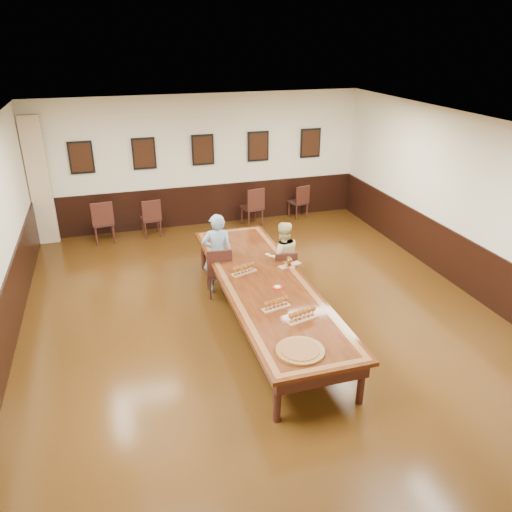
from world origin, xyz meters
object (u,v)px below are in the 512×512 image
object	(u,v)px
carved_platter	(300,351)
spare_chair_b	(151,217)
spare_chair_d	(298,201)
chair_man	(219,270)
conference_table	(265,289)
person_man	(217,254)
spare_chair_c	(252,206)
person_woman	(282,257)
spare_chair_a	(103,221)
chair_woman	(283,271)

from	to	relation	value
carved_platter	spare_chair_b	bearing A→B (deg)	100.76
spare_chair_d	carved_platter	xyz separation A→B (m)	(-2.61, -6.75, 0.33)
chair_man	spare_chair_d	xyz separation A→B (m)	(2.96, 3.55, -0.04)
spare_chair_b	conference_table	bearing A→B (deg)	101.89
person_man	conference_table	bearing A→B (deg)	117.39
spare_chair_b	spare_chair_d	bearing A→B (deg)	177.85
chair_man	spare_chair_b	distance (m)	3.45
carved_platter	conference_table	bearing A→B (deg)	85.22
spare_chair_d	spare_chair_c	bearing A→B (deg)	-5.58
person_man	person_woman	size ratio (longest dim) A/B	1.12
person_man	carved_platter	xyz separation A→B (m)	(0.34, -3.30, 0.00)
chair_man	spare_chair_d	bearing A→B (deg)	-123.90
chair_man	spare_chair_b	bearing A→B (deg)	-69.16
carved_platter	spare_chair_d	bearing A→B (deg)	68.86
spare_chair_a	spare_chair_d	size ratio (longest dim) A/B	1.15
chair_woman	person_woman	size ratio (longest dim) A/B	0.64
chair_woman	spare_chair_b	distance (m)	4.17
person_man	carved_platter	distance (m)	3.31
spare_chair_b	carved_platter	size ratio (longest dim) A/B	1.17
person_man	chair_woman	bearing A→B (deg)	166.80
chair_man	spare_chair_d	size ratio (longest dim) A/B	1.09
spare_chair_a	person_man	distance (m)	3.76
chair_man	chair_woman	distance (m)	1.20
person_man	person_woman	world-z (taller)	person_man
spare_chair_c	conference_table	size ratio (longest dim) A/B	0.20
spare_chair_b	conference_table	distance (m)	4.73
spare_chair_d	carved_platter	size ratio (longest dim) A/B	1.10
chair_woman	spare_chair_a	world-z (taller)	spare_chair_a
chair_man	person_woman	distance (m)	1.21
spare_chair_b	person_man	world-z (taller)	person_man
chair_man	person_man	size ratio (longest dim) A/B	0.63
chair_woman	conference_table	size ratio (longest dim) A/B	0.18
spare_chair_d	spare_chair_b	bearing A→B (deg)	-11.43
chair_woman	carved_platter	world-z (taller)	chair_woman
chair_woman	person_man	bearing A→B (deg)	-13.76
person_woman	carved_platter	world-z (taller)	person_woman
chair_man	person_woman	xyz separation A→B (m)	(1.17, -0.20, 0.20)
spare_chair_c	person_man	size ratio (longest dim) A/B	0.64
spare_chair_d	carved_platter	distance (m)	7.24
spare_chair_a	spare_chair_b	size ratio (longest dim) A/B	1.08
chair_man	carved_platter	size ratio (longest dim) A/B	1.20
chair_man	spare_chair_a	distance (m)	3.83
chair_man	person_woman	bearing A→B (deg)	176.06
carved_platter	chair_man	bearing A→B (deg)	96.22
spare_chair_c	chair_woman	bearing A→B (deg)	71.61
spare_chair_d	person_man	distance (m)	4.55
spare_chair_b	conference_table	xyz separation A→B (m)	(1.41, -4.51, 0.14)
spare_chair_b	person_man	distance (m)	3.37
spare_chair_c	carved_platter	xyz separation A→B (m)	(-1.28, -6.53, 0.28)
chair_man	chair_woman	world-z (taller)	chair_man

